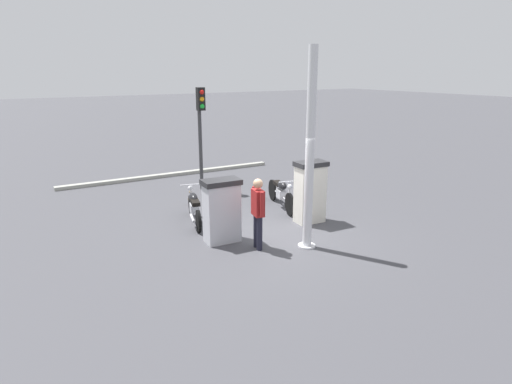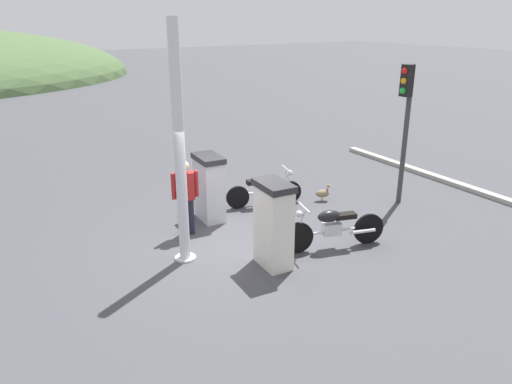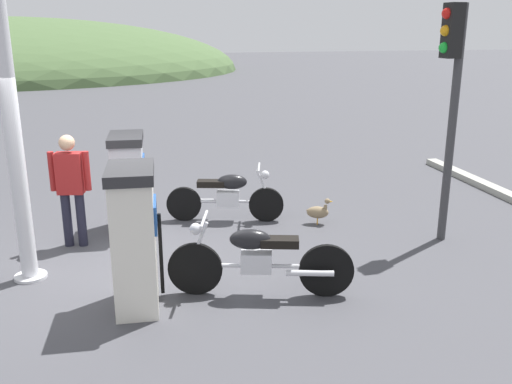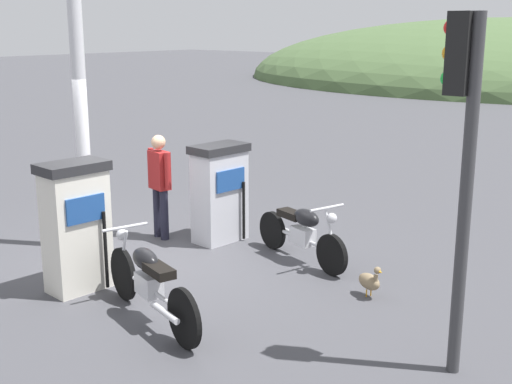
# 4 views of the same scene
# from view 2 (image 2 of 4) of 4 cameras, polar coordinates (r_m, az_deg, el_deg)

# --- Properties ---
(ground_plane) EXTENTS (120.00, 120.00, 0.00)m
(ground_plane) POSITION_cam_2_polar(r_m,az_deg,el_deg) (10.20, -2.81, -5.72)
(ground_plane) COLOR #424247
(fuel_pump_near) EXTENTS (0.59, 0.85, 1.63)m
(fuel_pump_near) POSITION_cam_2_polar(r_m,az_deg,el_deg) (8.92, 2.06, -3.75)
(fuel_pump_near) COLOR silver
(fuel_pump_near) RESTS_ON ground
(fuel_pump_far) EXTENTS (0.60, 0.91, 1.50)m
(fuel_pump_far) POSITION_cam_2_polar(r_m,az_deg,el_deg) (11.04, -5.45, 0.55)
(fuel_pump_far) COLOR silver
(fuel_pump_far) RESTS_ON ground
(motorcycle_near_pump) EXTENTS (2.12, 0.83, 0.96)m
(motorcycle_near_pump) POSITION_cam_2_polar(r_m,az_deg,el_deg) (9.81, 8.92, -3.98)
(motorcycle_near_pump) COLOR black
(motorcycle_near_pump) RESTS_ON ground
(motorcycle_far_pump) EXTENTS (1.85, 0.77, 0.92)m
(motorcycle_far_pump) POSITION_cam_2_polar(r_m,az_deg,el_deg) (11.90, 1.13, 0.41)
(motorcycle_far_pump) COLOR black
(motorcycle_far_pump) RESTS_ON ground
(attendant_person) EXTENTS (0.58, 0.26, 1.63)m
(attendant_person) POSITION_cam_2_polar(r_m,az_deg,el_deg) (10.25, -8.23, -0.14)
(attendant_person) COLOR #1E1E2D
(attendant_person) RESTS_ON ground
(wandering_duck) EXTENTS (0.42, 0.29, 0.43)m
(wandering_duck) POSITION_cam_2_polar(r_m,az_deg,el_deg) (12.38, 7.79, -0.12)
(wandering_duck) COLOR #847051
(wandering_duck) RESTS_ON ground
(roadside_traffic_light) EXTENTS (0.38, 0.24, 3.36)m
(roadside_traffic_light) POSITION_cam_2_polar(r_m,az_deg,el_deg) (12.11, 17.04, 9.09)
(roadside_traffic_light) COLOR #38383A
(roadside_traffic_light) RESTS_ON ground
(canopy_support_pole) EXTENTS (0.40, 0.40, 4.40)m
(canopy_support_pole) POSITION_cam_2_polar(r_m,az_deg,el_deg) (8.82, -8.89, 4.65)
(canopy_support_pole) COLOR silver
(canopy_support_pole) RESTS_ON ground
(road_edge_kerb) EXTENTS (0.46, 8.17, 0.12)m
(road_edge_kerb) POSITION_cam_2_polar(r_m,az_deg,el_deg) (14.58, 21.63, 1.12)
(road_edge_kerb) COLOR #9E9E93
(road_edge_kerb) RESTS_ON ground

